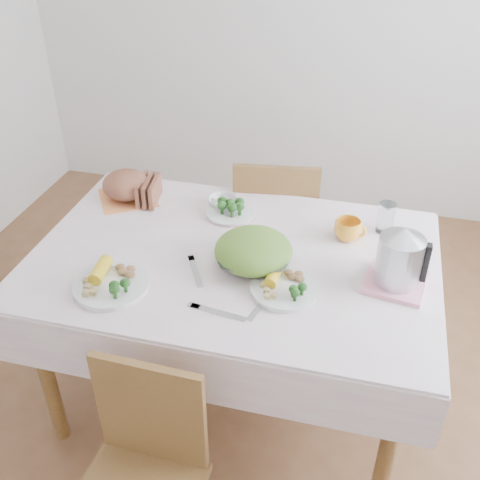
% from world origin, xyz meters
% --- Properties ---
extents(floor, '(3.60, 3.60, 0.00)m').
position_xyz_m(floor, '(0.00, 0.00, 0.00)').
color(floor, brown).
rests_on(floor, ground).
extents(dining_table, '(1.40, 0.90, 0.75)m').
position_xyz_m(dining_table, '(0.00, 0.00, 0.38)').
color(dining_table, brown).
rests_on(dining_table, floor).
extents(tablecloth, '(1.50, 1.00, 0.01)m').
position_xyz_m(tablecloth, '(0.00, 0.00, 0.76)').
color(tablecloth, white).
rests_on(tablecloth, dining_table).
extents(chair_far, '(0.45, 0.45, 0.89)m').
position_xyz_m(chair_far, '(0.04, 0.68, 0.46)').
color(chair_far, brown).
rests_on(chair_far, floor).
extents(salad_bowl, '(0.31, 0.31, 0.07)m').
position_xyz_m(salad_bowl, '(0.09, -0.04, 0.79)').
color(salad_bowl, white).
rests_on(salad_bowl, tablecloth).
extents(dinner_plate_left, '(0.32, 0.32, 0.02)m').
position_xyz_m(dinner_plate_left, '(-0.36, -0.29, 0.77)').
color(dinner_plate_left, white).
rests_on(dinner_plate_left, tablecloth).
extents(dinner_plate_right, '(0.31, 0.31, 0.02)m').
position_xyz_m(dinner_plate_right, '(0.22, -0.16, 0.77)').
color(dinner_plate_right, white).
rests_on(dinner_plate_right, tablecloth).
extents(broccoli_plate, '(0.22, 0.22, 0.02)m').
position_xyz_m(broccoli_plate, '(-0.09, 0.27, 0.77)').
color(broccoli_plate, beige).
rests_on(broccoli_plate, tablecloth).
extents(napkin, '(0.32, 0.32, 0.00)m').
position_xyz_m(napkin, '(-0.56, 0.30, 0.76)').
color(napkin, '#FF904D').
rests_on(napkin, tablecloth).
extents(bread_loaf, '(0.23, 0.22, 0.12)m').
position_xyz_m(bread_loaf, '(-0.56, 0.30, 0.82)').
color(bread_loaf, brown).
rests_on(bread_loaf, napkin).
extents(fruit_bowl, '(0.15, 0.15, 0.04)m').
position_xyz_m(fruit_bowl, '(-0.14, 0.34, 0.78)').
color(fruit_bowl, white).
rests_on(fruit_bowl, tablecloth).
extents(yellow_mug, '(0.13, 0.13, 0.08)m').
position_xyz_m(yellow_mug, '(0.40, 0.21, 0.80)').
color(yellow_mug, '#FAA427').
rests_on(yellow_mug, tablecloth).
extents(glass_tumbler, '(0.08, 0.08, 0.13)m').
position_xyz_m(glass_tumbler, '(0.54, 0.31, 0.83)').
color(glass_tumbler, white).
rests_on(glass_tumbler, tablecloth).
extents(pink_tray, '(0.23, 0.23, 0.02)m').
position_xyz_m(pink_tray, '(0.59, -0.03, 0.77)').
color(pink_tray, pink).
rests_on(pink_tray, tablecloth).
extents(electric_kettle, '(0.16, 0.16, 0.22)m').
position_xyz_m(electric_kettle, '(0.59, -0.03, 0.88)').
color(electric_kettle, '#B2B5BA').
rests_on(electric_kettle, pink_tray).
extents(fork_left, '(0.11, 0.18, 0.00)m').
position_xyz_m(fork_left, '(-0.11, -0.13, 0.76)').
color(fork_left, silver).
rests_on(fork_left, tablecloth).
extents(fork_right, '(0.07, 0.19, 0.00)m').
position_xyz_m(fork_right, '(0.16, -0.25, 0.76)').
color(fork_right, silver).
rests_on(fork_right, tablecloth).
extents(knife, '(0.20, 0.05, 0.00)m').
position_xyz_m(knife, '(0.03, -0.33, 0.76)').
color(knife, silver).
rests_on(knife, tablecloth).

